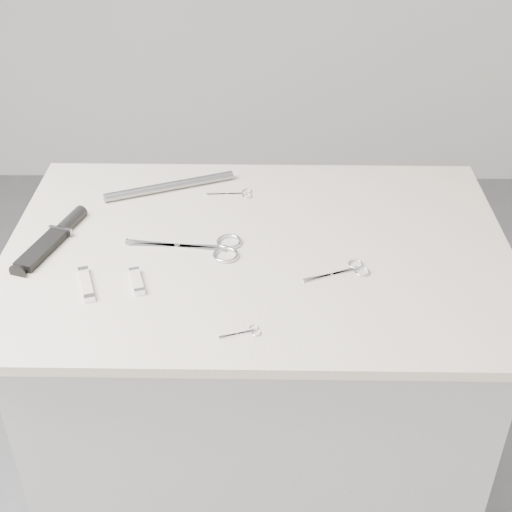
{
  "coord_description": "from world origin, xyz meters",
  "views": [
    {
      "loc": [
        0.02,
        -1.17,
        1.7
      ],
      "look_at": [
        -0.0,
        -0.03,
        0.92
      ],
      "focal_mm": 50.0,
      "sensor_mm": 36.0,
      "label": 1
    }
  ],
  "objects_px": {
    "large_shears": "(209,247)",
    "embroidery_scissors_b": "(237,194)",
    "pocket_knife_b": "(137,281)",
    "tiny_scissors": "(245,332)",
    "plinth": "(257,412)",
    "metal_rail": "(170,186)",
    "pocket_knife_a": "(86,284)",
    "sheathed_knife": "(56,236)",
    "embroidery_scissors_a": "(347,271)"
  },
  "relations": [
    {
      "from": "large_shears",
      "to": "embroidery_scissors_b",
      "type": "distance_m",
      "value": 0.22
    },
    {
      "from": "large_shears",
      "to": "pocket_knife_b",
      "type": "relative_size",
      "value": 2.94
    },
    {
      "from": "embroidery_scissors_b",
      "to": "tiny_scissors",
      "type": "distance_m",
      "value": 0.47
    },
    {
      "from": "plinth",
      "to": "metal_rail",
      "type": "distance_m",
      "value": 0.57
    },
    {
      "from": "pocket_knife_b",
      "to": "embroidery_scissors_b",
      "type": "bearing_deg",
      "value": -44.7
    },
    {
      "from": "pocket_knife_a",
      "to": "metal_rail",
      "type": "xyz_separation_m",
      "value": [
        0.11,
        0.36,
        0.0
      ]
    },
    {
      "from": "plinth",
      "to": "pocket_knife_a",
      "type": "height_order",
      "value": "pocket_knife_a"
    },
    {
      "from": "pocket_knife_b",
      "to": "plinth",
      "type": "bearing_deg",
      "value": -77.52
    },
    {
      "from": "sheathed_knife",
      "to": "pocket_knife_b",
      "type": "bearing_deg",
      "value": -110.41
    },
    {
      "from": "plinth",
      "to": "embroidery_scissors_a",
      "type": "height_order",
      "value": "embroidery_scissors_a"
    },
    {
      "from": "tiny_scissors",
      "to": "pocket_knife_a",
      "type": "height_order",
      "value": "pocket_knife_a"
    },
    {
      "from": "embroidery_scissors_b",
      "to": "embroidery_scissors_a",
      "type": "bearing_deg",
      "value": -56.02
    },
    {
      "from": "plinth",
      "to": "pocket_knife_a",
      "type": "distance_m",
      "value": 0.58
    },
    {
      "from": "tiny_scissors",
      "to": "pocket_knife_b",
      "type": "relative_size",
      "value": 0.92
    },
    {
      "from": "tiny_scissors",
      "to": "large_shears",
      "type": "bearing_deg",
      "value": 88.68
    },
    {
      "from": "pocket_knife_a",
      "to": "pocket_knife_b",
      "type": "bearing_deg",
      "value": -102.73
    },
    {
      "from": "embroidery_scissors_a",
      "to": "tiny_scissors",
      "type": "height_order",
      "value": "same"
    },
    {
      "from": "pocket_knife_b",
      "to": "metal_rail",
      "type": "xyz_separation_m",
      "value": [
        0.02,
        0.35,
        0.0
      ]
    },
    {
      "from": "sheathed_knife",
      "to": "pocket_knife_a",
      "type": "height_order",
      "value": "sheathed_knife"
    },
    {
      "from": "plinth",
      "to": "pocket_knife_b",
      "type": "xyz_separation_m",
      "value": [
        -0.22,
        -0.13,
        0.47
      ]
    },
    {
      "from": "embroidery_scissors_a",
      "to": "sheathed_knife",
      "type": "height_order",
      "value": "sheathed_knife"
    },
    {
      "from": "plinth",
      "to": "embroidery_scissors_a",
      "type": "distance_m",
      "value": 0.51
    },
    {
      "from": "tiny_scissors",
      "to": "metal_rail",
      "type": "relative_size",
      "value": 0.24
    },
    {
      "from": "plinth",
      "to": "embroidery_scissors_a",
      "type": "bearing_deg",
      "value": -25.73
    },
    {
      "from": "plinth",
      "to": "pocket_knife_b",
      "type": "bearing_deg",
      "value": -150.12
    },
    {
      "from": "large_shears",
      "to": "tiny_scissors",
      "type": "distance_m",
      "value": 0.26
    },
    {
      "from": "embroidery_scissors_a",
      "to": "metal_rail",
      "type": "bearing_deg",
      "value": 118.53
    },
    {
      "from": "large_shears",
      "to": "embroidery_scissors_a",
      "type": "distance_m",
      "value": 0.27
    },
    {
      "from": "plinth",
      "to": "embroidery_scissors_b",
      "type": "bearing_deg",
      "value": 103.07
    },
    {
      "from": "embroidery_scissors_a",
      "to": "metal_rail",
      "type": "relative_size",
      "value": 0.44
    },
    {
      "from": "tiny_scissors",
      "to": "pocket_knife_a",
      "type": "relative_size",
      "value": 0.71
    },
    {
      "from": "large_shears",
      "to": "metal_rail",
      "type": "bearing_deg",
      "value": 119.45
    },
    {
      "from": "plinth",
      "to": "sheathed_knife",
      "type": "height_order",
      "value": "sheathed_knife"
    },
    {
      "from": "pocket_knife_a",
      "to": "pocket_knife_b",
      "type": "relative_size",
      "value": 1.3
    },
    {
      "from": "plinth",
      "to": "embroidery_scissors_b",
      "type": "relative_size",
      "value": 8.96
    },
    {
      "from": "plinth",
      "to": "sheathed_knife",
      "type": "xyz_separation_m",
      "value": [
        -0.41,
        0.02,
        0.48
      ]
    },
    {
      "from": "large_shears",
      "to": "pocket_knife_b",
      "type": "xyz_separation_m",
      "value": [
        -0.13,
        -0.12,
        0.0
      ]
    },
    {
      "from": "large_shears",
      "to": "tiny_scissors",
      "type": "bearing_deg",
      "value": -67.6
    },
    {
      "from": "sheathed_knife",
      "to": "large_shears",
      "type": "bearing_deg",
      "value": -77.5
    },
    {
      "from": "plinth",
      "to": "metal_rail",
      "type": "xyz_separation_m",
      "value": [
        -0.2,
        0.22,
        0.48
      ]
    },
    {
      "from": "embroidery_scissors_b",
      "to": "pocket_knife_b",
      "type": "height_order",
      "value": "pocket_knife_b"
    },
    {
      "from": "plinth",
      "to": "large_shears",
      "type": "height_order",
      "value": "large_shears"
    },
    {
      "from": "embroidery_scissors_a",
      "to": "tiny_scissors",
      "type": "relative_size",
      "value": 1.8
    },
    {
      "from": "embroidery_scissors_a",
      "to": "pocket_knife_b",
      "type": "relative_size",
      "value": 1.66
    },
    {
      "from": "sheathed_knife",
      "to": "pocket_knife_b",
      "type": "height_order",
      "value": "sheathed_knife"
    },
    {
      "from": "embroidery_scissors_a",
      "to": "sheathed_knife",
      "type": "relative_size",
      "value": 0.58
    },
    {
      "from": "embroidery_scissors_b",
      "to": "pocket_knife_a",
      "type": "xyz_separation_m",
      "value": [
        -0.26,
        -0.34,
        0.0
      ]
    },
    {
      "from": "embroidery_scissors_b",
      "to": "metal_rail",
      "type": "xyz_separation_m",
      "value": [
        -0.15,
        0.02,
        0.01
      ]
    },
    {
      "from": "tiny_scissors",
      "to": "pocket_knife_b",
      "type": "height_order",
      "value": "pocket_knife_b"
    },
    {
      "from": "sheathed_knife",
      "to": "embroidery_scissors_b",
      "type": "bearing_deg",
      "value": -44.57
    }
  ]
}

